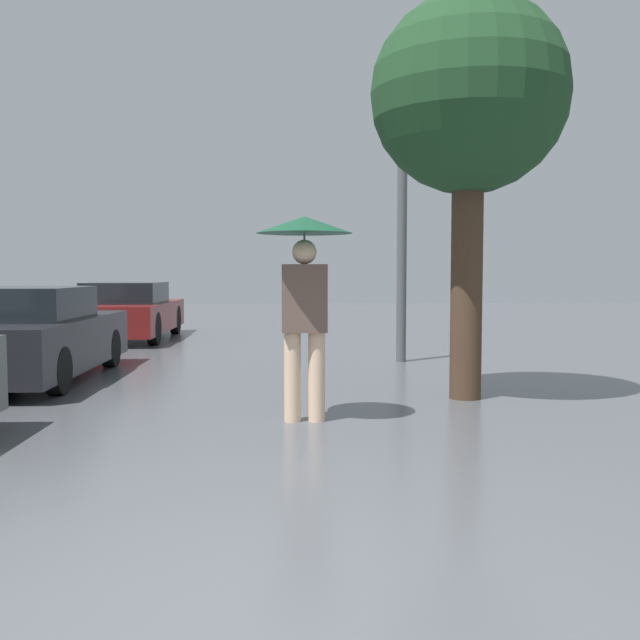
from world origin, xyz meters
name	(u,v)px	position (x,y,z in m)	size (l,w,h in m)	color
ground_plane	(242,615)	(0.00, 0.00, 0.00)	(60.00, 60.00, 0.00)	#4C4F54
pedestrian	(304,272)	(0.36, 3.86, 1.43)	(0.91, 0.91, 1.95)	beige
parked_car_middle	(28,336)	(-3.24, 6.68, 0.58)	(1.70, 4.01, 1.24)	black
parked_car_farthest	(128,312)	(-3.22, 12.52, 0.58)	(1.75, 4.28, 1.22)	maroon
tree	(469,100)	(2.20, 5.02, 3.32)	(2.19, 2.19, 4.48)	#473323
street_lamp	(402,231)	(2.01, 8.39, 2.08)	(0.26, 0.26, 3.74)	#515456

